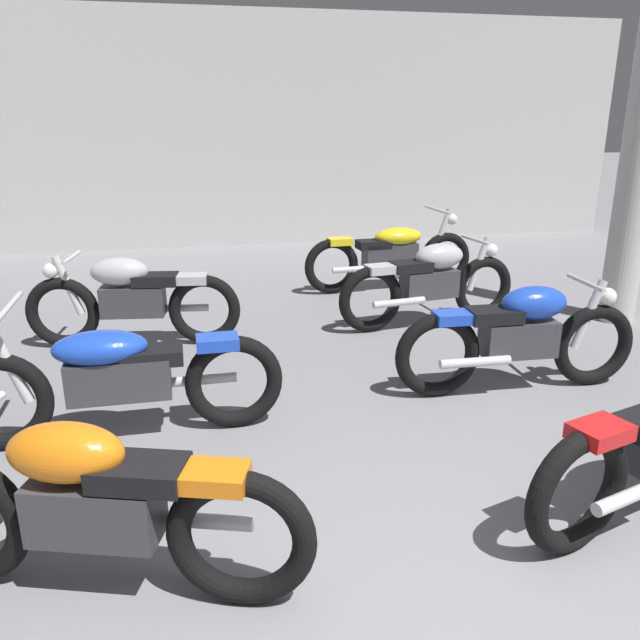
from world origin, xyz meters
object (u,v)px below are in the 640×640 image
object	(u,v)px
motorcycle_right_row_3	(391,253)
motorcycle_left_row_0	(93,505)
motorcycle_left_row_1	(117,376)
motorcycle_right_row_1	(520,335)
motorcycle_right_row_2	(430,282)
support_pillar	(638,165)
motorcycle_left_row_2	(132,298)

from	to	relation	value
motorcycle_right_row_3	motorcycle_left_row_0	bearing A→B (deg)	-121.77
motorcycle_left_row_1	motorcycle_right_row_1	world-z (taller)	motorcycle_left_row_1
motorcycle_left_row_0	motorcycle_right_row_2	size ratio (longest dim) A/B	0.97
motorcycle_left_row_0	motorcycle_right_row_2	bearing A→B (deg)	48.99
motorcycle_left_row_0	motorcycle_right_row_3	bearing A→B (deg)	58.23
support_pillar	motorcycle_left_row_0	bearing A→B (deg)	-148.06
motorcycle_left_row_2	motorcycle_right_row_3	distance (m)	3.30
motorcycle_left_row_2	motorcycle_right_row_3	size ratio (longest dim) A/B	0.90
motorcycle_left_row_0	motorcycle_left_row_2	xyz separation A→B (m)	(-0.05, 3.32, 0.00)
motorcycle_right_row_1	motorcycle_right_row_3	world-z (taller)	motorcycle_right_row_3
motorcycle_right_row_2	motorcycle_left_row_1	bearing A→B (deg)	-147.82
support_pillar	motorcycle_right_row_1	xyz separation A→B (m)	(-1.93, -1.41, -1.14)
support_pillar	motorcycle_right_row_1	bearing A→B (deg)	-143.82
support_pillar	motorcycle_left_row_0	distance (m)	5.87
motorcycle_right_row_2	motorcycle_right_row_3	world-z (taller)	motorcycle_right_row_3
motorcycle_left_row_0	motorcycle_left_row_1	xyz separation A→B (m)	(-0.03, 1.48, -0.01)
support_pillar	motorcycle_left_row_2	xyz separation A→B (m)	(-4.93, 0.28, -1.14)
motorcycle_left_row_0	motorcycle_right_row_2	xyz separation A→B (m)	(2.88, 3.31, 0.00)
motorcycle_left_row_2	support_pillar	bearing A→B (deg)	-3.21
motorcycle_left_row_1	motorcycle_left_row_0	bearing A→B (deg)	-89.02
motorcycle_left_row_1	motorcycle_left_row_2	size ratio (longest dim) A/B	1.10
motorcycle_right_row_1	support_pillar	bearing A→B (deg)	36.18
support_pillar	motorcycle_left_row_1	world-z (taller)	support_pillar
support_pillar	motorcycle_right_row_1	world-z (taller)	support_pillar
motorcycle_left_row_0	motorcycle_left_row_2	distance (m)	3.32
motorcycle_right_row_1	motorcycle_right_row_2	world-z (taller)	same
motorcycle_left_row_1	motorcycle_right_row_2	bearing A→B (deg)	32.18
motorcycle_left_row_2	motorcycle_right_row_3	bearing A→B (deg)	25.33
support_pillar	motorcycle_right_row_3	size ratio (longest dim) A/B	1.47
support_pillar	motorcycle_right_row_2	world-z (taller)	support_pillar
motorcycle_left_row_2	motorcycle_right_row_1	xyz separation A→B (m)	(3.00, -1.69, 0.00)
motorcycle_left_row_0	motorcycle_right_row_2	distance (m)	4.39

